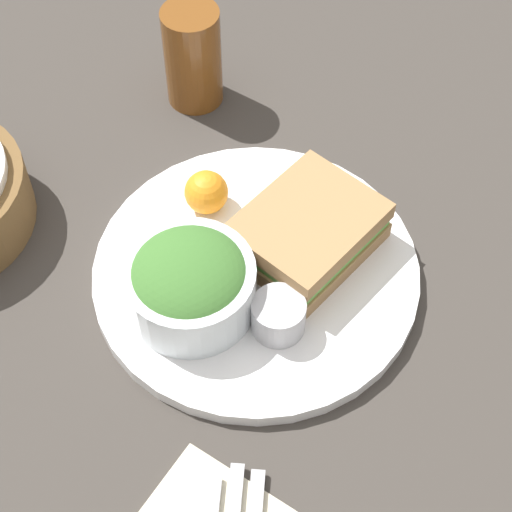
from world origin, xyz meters
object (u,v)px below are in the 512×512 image
sandwich (308,232)px  drink_glass (193,57)px  plate (256,273)px  salad_bowl (190,283)px  dressing_cup (278,316)px

sandwich → drink_glass: bearing=61.0°
plate → sandwich: (0.05, -0.03, 0.03)m
plate → salad_bowl: salad_bowl is taller
sandwich → salad_bowl: size_ratio=1.19×
sandwich → dressing_cup: (-0.09, -0.03, -0.01)m
salad_bowl → dressing_cup: bearing=-73.9°
plate → salad_bowl: size_ratio=2.61×
salad_bowl → drink_glass: size_ratio=1.03×
dressing_cup → drink_glass: bearing=49.1°
dressing_cup → drink_glass: size_ratio=0.42×
plate → salad_bowl: (-0.07, 0.03, 0.04)m
dressing_cup → drink_glass: drink_glass is taller
salad_bowl → drink_glass: (0.24, 0.17, 0.01)m
salad_bowl → drink_glass: 0.30m
drink_glass → dressing_cup: bearing=-130.9°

